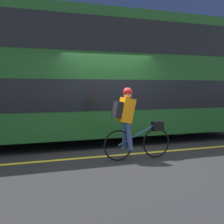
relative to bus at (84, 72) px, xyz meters
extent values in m
plane|color=#232326|center=(0.35, -1.92, -2.07)|extent=(80.00, 80.00, 0.00)
cube|color=yellow|center=(0.35, -2.04, -2.07)|extent=(50.00, 0.14, 0.01)
cube|color=gray|center=(0.35, 3.76, -2.02)|extent=(60.00, 1.96, 0.11)
cube|color=#33478C|center=(0.35, 4.89, 2.34)|extent=(60.00, 0.30, 8.83)
cylinder|color=black|center=(3.25, 0.00, -1.59)|extent=(0.97, 0.30, 0.97)
cube|color=#194C1E|center=(0.00, 0.00, -0.86)|extent=(10.50, 2.56, 1.85)
cube|color=black|center=(0.00, 0.00, -0.64)|extent=(10.08, 2.58, 0.81)
cube|color=#194C1E|center=(0.00, 0.00, 0.87)|extent=(10.50, 2.46, 1.60)
cube|color=black|center=(0.00, 0.00, 0.95)|extent=(10.08, 2.48, 0.90)
torus|color=black|center=(1.00, -2.58, -1.73)|extent=(0.69, 0.04, 0.69)
torus|color=black|center=(0.04, -2.58, -1.73)|extent=(0.69, 0.04, 0.69)
cylinder|color=#2D4C8C|center=(0.52, -2.58, -1.50)|extent=(0.97, 0.03, 0.47)
cylinder|color=#2D4C8C|center=(0.16, -2.58, -1.47)|extent=(0.03, 0.03, 0.51)
cube|color=black|center=(1.03, -2.58, -1.34)|extent=(0.26, 0.16, 0.22)
cube|color=orange|center=(0.23, -2.58, -0.95)|extent=(0.37, 0.32, 0.58)
cube|color=black|center=(0.03, -2.58, -0.93)|extent=(0.21, 0.26, 0.38)
cylinder|color=#384C7A|center=(0.27, -2.49, -1.52)|extent=(0.22, 0.11, 0.62)
cylinder|color=#384C7A|center=(0.27, -2.67, -1.52)|extent=(0.19, 0.11, 0.62)
sphere|color=tan|center=(0.27, -2.58, -0.59)|extent=(0.19, 0.19, 0.19)
sphere|color=red|center=(0.27, -2.58, -0.55)|extent=(0.21, 0.21, 0.21)
camera|label=1|loc=(-2.53, -8.91, -0.45)|focal=50.00mm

